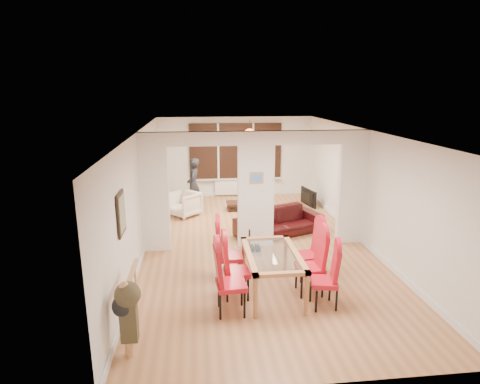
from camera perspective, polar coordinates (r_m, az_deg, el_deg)
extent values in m
cube|color=#B17547|center=(9.25, 2.18, -7.56)|extent=(5.00, 9.00, 0.01)
cube|color=white|center=(8.85, 2.26, 0.26)|extent=(5.00, 0.18, 2.60)
cube|color=black|center=(13.13, -0.62, 5.85)|extent=(3.00, 0.08, 1.80)
cube|color=white|center=(13.33, -0.59, 0.71)|extent=(1.40, 0.08, 0.50)
sphere|color=orange|center=(11.96, 1.37, 8.13)|extent=(0.36, 0.36, 0.36)
cube|color=gray|center=(6.47, -16.56, -2.95)|extent=(0.04, 0.52, 0.67)
cube|color=#4C8CD8|center=(8.69, 2.37, 2.02)|extent=(0.30, 0.03, 0.25)
imported|color=black|center=(9.90, 5.57, -4.18)|extent=(2.32, 1.57, 0.63)
imported|color=beige|center=(11.33, -7.96, -1.70)|extent=(1.04, 1.05, 0.68)
imported|color=black|center=(11.68, -6.64, 1.03)|extent=(0.59, 0.42, 1.55)
imported|color=black|center=(12.37, 9.33, -0.77)|extent=(0.90, 0.31, 0.52)
cylinder|color=#143F19|center=(11.73, 1.75, -0.83)|extent=(0.07, 0.07, 0.28)
imported|color=#321A11|center=(11.78, 0.42, -1.34)|extent=(0.23, 0.23, 0.06)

